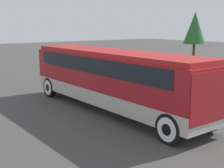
{
  "coord_description": "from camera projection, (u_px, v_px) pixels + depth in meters",
  "views": [
    {
      "loc": [
        11.9,
        -9.05,
        4.16
      ],
      "look_at": [
        0.0,
        0.0,
        1.33
      ],
      "focal_mm": 50.0,
      "sensor_mm": 36.0,
      "label": 1
    }
  ],
  "objects": [
    {
      "name": "ground_plane",
      "position": [
        112.0,
        110.0,
        15.46
      ],
      "size": [
        120.0,
        120.0,
        0.0
      ],
      "primitive_type": "plane",
      "color": "#423F3D"
    },
    {
      "name": "tree_center",
      "position": [
        195.0,
        28.0,
        33.19
      ],
      "size": [
        2.35,
        2.35,
        5.57
      ],
      "color": "brown",
      "rests_on": "ground_plane"
    },
    {
      "name": "parked_car_near",
      "position": [
        189.0,
        76.0,
        21.88
      ],
      "size": [
        4.49,
        1.82,
        1.33
      ],
      "color": "#2D5638",
      "rests_on": "ground_plane"
    },
    {
      "name": "tour_bus",
      "position": [
        113.0,
        75.0,
        15.05
      ],
      "size": [
        11.38,
        2.51,
        2.95
      ],
      "color": "#B7B2A8",
      "rests_on": "ground_plane"
    },
    {
      "name": "parked_car_mid",
      "position": [
        115.0,
        73.0,
        22.68
      ],
      "size": [
        4.49,
        1.85,
        1.46
      ],
      "color": "#BCBCC1",
      "rests_on": "ground_plane"
    }
  ]
}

